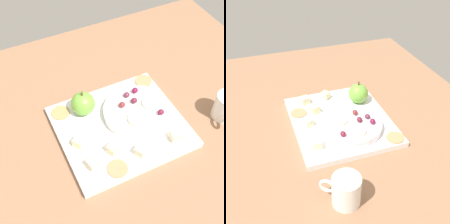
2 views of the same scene
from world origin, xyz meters
The scene contains 20 objects.
table centered at (0.00, 0.00, 1.74)cm, with size 117.55×103.09×3.48cm, color #92684B.
platter centered at (1.67, 2.95, 4.41)cm, with size 33.56×29.69×1.87cm, color white.
serving_dish centered at (7.36, 4.18, 6.48)cm, with size 18.67×18.67×2.27cm, color white.
apple_whole centered at (-5.51, 11.74, 8.68)cm, with size 6.66×6.66×6.66cm, color #70B23D.
apple_stem centered at (-5.51, 11.74, 12.61)cm, with size 0.50×0.50×1.20cm, color brown.
cheese_cube_0 centered at (12.27, -7.48, 6.61)cm, with size 2.52×2.52×2.52cm, color beige.
cheese_cube_1 centered at (-4.04, -3.89, 6.61)cm, with size 2.52×2.52×2.52cm, color beige.
cheese_cube_2 centered at (-11.03, 1.81, 6.61)cm, with size 2.52×2.52×2.52cm, color beige.
cheese_cube_3 centered at (-10.30, -5.62, 6.61)cm, with size 2.52×2.52×2.52cm, color beige.
cheese_cube_4 centered at (1.99, -7.56, 6.61)cm, with size 2.52×2.52×2.52cm, color beige.
cracker_0 centered at (-11.66, 14.04, 5.55)cm, with size 5.24×5.24×0.40cm, color tan.
cracker_1 centered at (-5.21, -8.93, 5.55)cm, with size 5.24×5.24×0.40cm, color tan.
cracker_2 centered at (15.57, 14.88, 5.55)cm, with size 5.24×5.24×0.40cm, color tan.
grape_0 centered at (12.29, 0.31, 8.37)cm, with size 1.81×1.63×1.49cm, color maroon.
grape_1 centered at (4.00, 6.85, 8.45)cm, with size 1.81×1.63×1.66cm, color maroon.
grape_2 centered at (7.75, 6.80, 8.43)cm, with size 1.81×1.63×1.62cm, color maroon.
grape_3 centered at (9.84, 10.09, 8.46)cm, with size 1.81×1.63×1.68cm, color maroon.
grape_4 centered at (6.95, 9.70, 8.34)cm, with size 1.81×1.63×1.45cm, color #61293D.
apple_slice_0 centered at (5.61, 1.03, 7.92)cm, with size 5.22×5.22×0.60cm, color beige.
apple_slice_1 centered at (11.87, 4.44, 7.92)cm, with size 5.22×5.22×0.60cm, color beige.
Camera 1 is at (-23.22, -42.76, 72.65)cm, focal length 50.05 mm.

